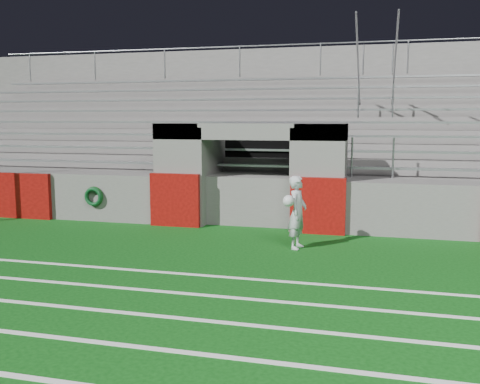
# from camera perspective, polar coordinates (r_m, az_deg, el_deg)

# --- Properties ---
(ground) EXTENTS (90.00, 90.00, 0.00)m
(ground) POSITION_cam_1_polar(r_m,az_deg,el_deg) (10.43, -3.59, -7.26)
(ground) COLOR #0B450F
(ground) RESTS_ON ground
(field_markings) EXTENTS (28.00, 8.09, 0.01)m
(field_markings) POSITION_cam_1_polar(r_m,az_deg,el_deg) (6.17, -19.07, -18.57)
(field_markings) COLOR white
(field_markings) RESTS_ON ground
(stadium_structure) EXTENTS (26.00, 8.48, 5.42)m
(stadium_structure) POSITION_cam_1_polar(r_m,az_deg,el_deg) (17.86, 4.40, 3.86)
(stadium_structure) COLOR #5E5C59
(stadium_structure) RESTS_ON ground
(goalkeeper_with_ball) EXTENTS (0.49, 0.71, 1.54)m
(goalkeeper_with_ball) POSITION_cam_1_polar(r_m,az_deg,el_deg) (11.24, 6.12, -2.12)
(goalkeeper_with_ball) COLOR silver
(goalkeeper_with_ball) RESTS_ON ground
(hose_coil) EXTENTS (0.53, 0.15, 0.53)m
(hose_coil) POSITION_cam_1_polar(r_m,az_deg,el_deg) (14.58, -15.35, -0.47)
(hose_coil) COLOR #0C3F11
(hose_coil) RESTS_ON ground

